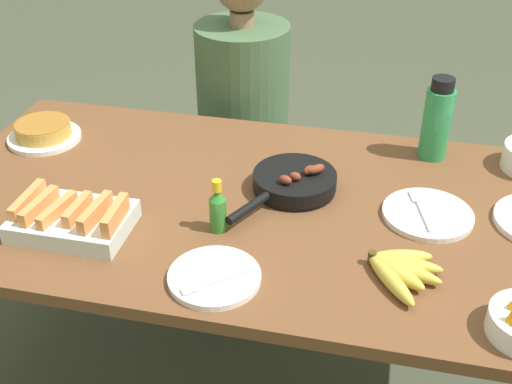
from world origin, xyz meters
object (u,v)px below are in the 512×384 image
Objects in this scene: skillet at (294,182)px; frittata_plate_center at (44,132)px; water_bottle at (437,120)px; melon_tray at (72,219)px; hot_sauce_bottle at (218,209)px; empty_plate_far_right at (214,277)px; person_figure at (243,148)px; banana_bunch at (399,269)px; empty_plate_far_left at (428,214)px.

skillet is 0.83m from frittata_plate_center.
melon_tray is at bearing -146.28° from water_bottle.
frittata_plate_center is 0.75m from hot_sauce_bottle.
skillet is at bearing 74.91° from empty_plate_far_right.
person_figure is (-0.30, 0.64, -0.27)m from skillet.
banana_bunch reaches higher than empty_plate_far_right.
skillet is 1.42× the size of water_bottle.
hot_sauce_bottle is at bearing -136.24° from water_bottle.
empty_plate_far_right is at bearing -124.86° from water_bottle.
melon_tray is 1.07m from water_bottle.
water_bottle reaches higher than frittata_plate_center.
empty_plate_far_left is 0.55m from hot_sauce_bottle.
frittata_plate_center reaches higher than banana_bunch.
hot_sauce_bottle reaches higher than empty_plate_far_right.
water_bottle is at bearing 154.48° from skillet.
person_figure reaches higher than frittata_plate_center.
melon_tray is at bearing -102.60° from person_figure.
banana_bunch reaches higher than empty_plate_far_left.
person_figure is at bearing 99.70° from hot_sauce_bottle.
empty_plate_far_left is 0.99m from person_figure.
melon_tray is at bearing 165.19° from empty_plate_far_right.
person_figure is at bearing 122.64° from banana_bunch.
frittata_plate_center is at bearing 172.01° from empty_plate_far_left.
banana_bunch is 0.83× the size of water_bottle.
water_bottle reaches higher than empty_plate_far_right.
banana_bunch is 0.97× the size of empty_plate_far_right.
banana_bunch is at bearing -97.38° from water_bottle.
water_bottle is at bearing 43.76° from hot_sauce_bottle.
banana_bunch is 1.15m from person_figure.
melon_tray is 1.01m from person_figure.
empty_plate_far_right is 0.86m from water_bottle.
person_figure reaches higher than empty_plate_far_right.
melon_tray is 0.92m from empty_plate_far_left.
person_figure is at bearing 100.29° from empty_plate_far_right.
melon_tray is 0.42m from empty_plate_far_right.
hot_sauce_bottle is at bearing 170.03° from banana_bunch.
empty_plate_far_right is (-0.11, -0.41, -0.02)m from skillet.
person_figure is at bearing 77.40° from melon_tray.
skillet is at bearing 172.47° from empty_plate_far_left.
frittata_plate_center is 0.89m from empty_plate_far_right.
empty_plate_far_right is 1.47× the size of hot_sauce_bottle.
banana_bunch is 1.20m from frittata_plate_center.
water_bottle reaches higher than skillet.
skillet is 1.52× the size of empty_plate_far_left.
skillet reaches higher than banana_bunch.
skillet is 0.29× the size of person_figure.
empty_plate_far_left is at bearing -91.81° from water_bottle.
frittata_plate_center is 0.90× the size of water_bottle.
frittata_plate_center is 1.55× the size of hot_sauce_bottle.
person_figure is (0.52, 0.52, -0.27)m from frittata_plate_center.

